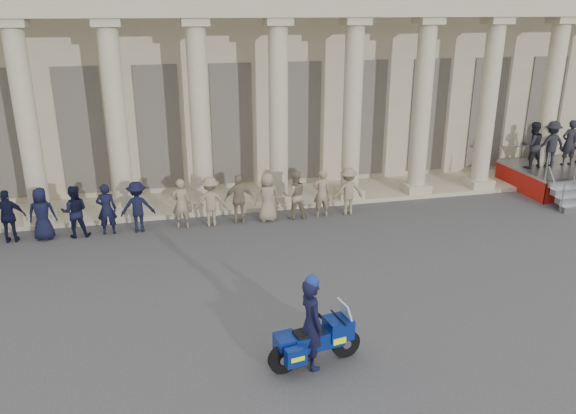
% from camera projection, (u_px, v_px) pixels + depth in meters
% --- Properties ---
extents(ground, '(90.00, 90.00, 0.00)m').
position_uv_depth(ground, '(300.00, 329.00, 12.14)').
color(ground, '#3B3B3D').
rests_on(ground, ground).
extents(building, '(40.00, 12.50, 9.00)m').
position_uv_depth(building, '(215.00, 58.00, 24.15)').
color(building, tan).
rests_on(building, ground).
extents(officer_rank, '(19.66, 0.61, 1.61)m').
position_uv_depth(officer_rank, '(51.00, 213.00, 16.69)').
color(officer_rank, black).
rests_on(officer_rank, ground).
extents(reviewing_stand, '(4.25, 4.08, 2.61)m').
position_uv_depth(reviewing_stand, '(567.00, 152.00, 21.25)').
color(reviewing_stand, gray).
rests_on(reviewing_stand, ground).
extents(motorcycle, '(1.93, 0.90, 1.24)m').
position_uv_depth(motorcycle, '(316.00, 340.00, 10.79)').
color(motorcycle, black).
rests_on(motorcycle, ground).
extents(rider, '(0.55, 0.74, 1.94)m').
position_uv_depth(rider, '(311.00, 322.00, 10.61)').
color(rider, black).
rests_on(rider, ground).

